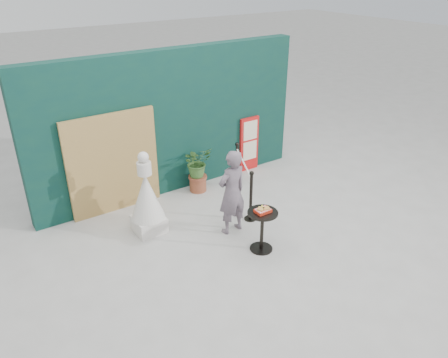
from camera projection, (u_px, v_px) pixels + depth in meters
ground at (264, 258)px, 7.38m from camera, size 60.00×60.00×0.00m
back_wall at (171, 122)px, 9.04m from camera, size 6.00×0.30×3.00m
bamboo_fence at (113, 164)px, 8.41m from camera, size 1.80×0.08×2.00m
woman at (232, 192)px, 7.78m from camera, size 0.62×0.43×1.61m
menu_board at (249, 144)px, 10.23m from camera, size 0.50×0.07×1.30m
statue at (147, 200)px, 7.84m from camera, size 0.62×0.62×1.59m
cafe_table at (262, 225)px, 7.39m from camera, size 0.52×0.52×0.75m
food_basket at (263, 210)px, 7.27m from camera, size 0.26×0.19×0.11m
planter at (197, 166)px, 9.29m from camera, size 0.60×0.52×1.02m
stanchion_barrier at (243, 180)px, 8.90m from camera, size 0.84×1.54×1.03m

